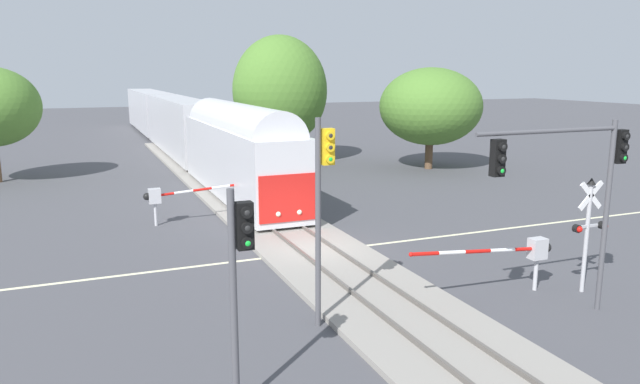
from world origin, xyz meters
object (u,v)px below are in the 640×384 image
(commuter_train, at_px, (179,123))
(traffic_signal_median, at_px, (323,190))
(crossing_signal_mast, at_px, (589,223))
(elm_centre_background, at_px, (280,91))
(crossing_gate_far, at_px, (165,196))
(maple_right_background, at_px, (431,107))
(traffic_signal_near_right, at_px, (575,171))
(crossing_gate_near, at_px, (524,251))
(traffic_signal_near_left, at_px, (240,264))

(commuter_train, bearing_deg, traffic_signal_median, -93.52)
(crossing_signal_mast, relative_size, elm_centre_background, 0.38)
(crossing_gate_far, distance_m, maple_right_background, 23.20)
(commuter_train, xyz_separation_m, crossing_gate_far, (-4.84, -24.95, -1.31))
(commuter_train, bearing_deg, crossing_signal_mast, -80.35)
(elm_centre_background, bearing_deg, traffic_signal_near_right, -93.71)
(commuter_train, height_order, maple_right_background, maple_right_background)
(traffic_signal_near_right, bearing_deg, crossing_signal_mast, 31.64)
(elm_centre_background, height_order, maple_right_background, elm_centre_background)
(crossing_signal_mast, height_order, crossing_gate_far, crossing_signal_mast)
(commuter_train, distance_m, traffic_signal_near_right, 40.92)
(crossing_signal_mast, bearing_deg, crossing_gate_far, 128.72)
(traffic_signal_median, xyz_separation_m, elm_centre_background, (9.03, 30.43, 1.73))
(crossing_signal_mast, height_order, maple_right_background, maple_right_background)
(commuter_train, bearing_deg, crossing_gate_near, -82.96)
(crossing_gate_far, xyz_separation_m, traffic_signal_median, (2.47, -13.52, 2.58))
(crossing_gate_near, height_order, traffic_signal_near_right, traffic_signal_near_right)
(crossing_gate_near, height_order, traffic_signal_near_left, traffic_signal_near_left)
(traffic_signal_near_left, bearing_deg, crossing_signal_mast, 11.53)
(traffic_signal_near_left, bearing_deg, commuter_train, 82.33)
(commuter_train, relative_size, crossing_signal_mast, 15.97)
(crossing_gate_far, bearing_deg, maple_right_background, 24.90)
(crossing_gate_far, distance_m, traffic_signal_near_left, 17.00)
(traffic_signal_median, bearing_deg, crossing_gate_far, 100.36)
(maple_right_background, bearing_deg, commuter_train, 136.31)
(crossing_signal_mast, bearing_deg, crossing_gate_near, 158.75)
(crossing_gate_near, bearing_deg, traffic_signal_near_left, -162.59)
(crossing_gate_far, height_order, maple_right_background, maple_right_background)
(traffic_signal_near_right, distance_m, elm_centre_background, 32.68)
(commuter_train, height_order, traffic_signal_median, traffic_signal_median)
(commuter_train, height_order, crossing_gate_near, commuter_train)
(crossing_gate_near, height_order, maple_right_background, maple_right_background)
(traffic_signal_near_right, height_order, traffic_signal_near_left, traffic_signal_near_right)
(crossing_gate_near, bearing_deg, elm_centre_background, 86.43)
(traffic_signal_near_left, bearing_deg, maple_right_background, 50.83)
(crossing_signal_mast, distance_m, maple_right_background, 25.88)
(crossing_gate_near, xyz_separation_m, elm_centre_background, (1.90, 30.53, 4.30))
(maple_right_background, bearing_deg, traffic_signal_near_right, -114.29)
(traffic_signal_median, height_order, maple_right_background, maple_right_background)
(crossing_signal_mast, relative_size, traffic_signal_near_left, 0.79)
(crossing_signal_mast, bearing_deg, maple_right_background, 68.82)
(commuter_train, distance_m, traffic_signal_median, 38.57)
(crossing_gate_near, relative_size, elm_centre_background, 0.54)
(elm_centre_background, bearing_deg, commuter_train, 129.65)
(crossing_gate_near, distance_m, maple_right_background, 26.06)
(commuter_train, relative_size, crossing_gate_far, 12.02)
(crossing_gate_near, distance_m, traffic_signal_median, 7.58)
(elm_centre_background, distance_m, maple_right_background, 11.86)
(commuter_train, distance_m, maple_right_background, 22.21)
(elm_centre_background, bearing_deg, crossing_gate_far, -124.22)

